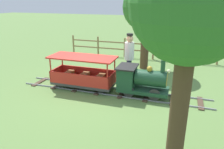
# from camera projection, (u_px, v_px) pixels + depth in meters

# --- Properties ---
(ground_plane) EXTENTS (60.00, 60.00, 0.00)m
(ground_plane) POSITION_uv_depth(u_px,v_px,m) (100.00, 90.00, 6.52)
(ground_plane) COLOR #608442
(track) EXTENTS (0.77, 5.70, 0.04)m
(track) POSITION_uv_depth(u_px,v_px,m) (111.00, 91.00, 6.41)
(track) COLOR gray
(track) RESTS_ON ground_plane
(locomotive) EXTENTS (0.73, 1.45, 1.07)m
(locomotive) POSITION_uv_depth(u_px,v_px,m) (140.00, 80.00, 6.01)
(locomotive) COLOR #1E472D
(locomotive) RESTS_ON ground_plane
(passenger_car) EXTENTS (0.83, 2.00, 0.97)m
(passenger_car) POSITION_uv_depth(u_px,v_px,m) (83.00, 75.00, 6.54)
(passenger_car) COLOR #3F3F3F
(passenger_car) RESTS_ON ground_plane
(conductor_person) EXTENTS (0.30, 0.30, 1.62)m
(conductor_person) POSITION_uv_depth(u_px,v_px,m) (129.00, 55.00, 6.78)
(conductor_person) COLOR #282D47
(conductor_person) RESTS_ON ground_plane
(oak_tree_near) EXTENTS (1.77, 1.77, 3.23)m
(oak_tree_near) POSITION_uv_depth(u_px,v_px,m) (147.00, 8.00, 7.84)
(oak_tree_near) COLOR #4C3823
(oak_tree_near) RESTS_ON ground_plane
(oak_tree_far) EXTENTS (1.62, 1.62, 3.40)m
(oak_tree_far) POSITION_uv_depth(u_px,v_px,m) (191.00, 7.00, 2.73)
(oak_tree_far) COLOR #4C3823
(oak_tree_far) RESTS_ON ground_plane
(fence_section) EXTENTS (0.08, 6.78, 0.90)m
(fence_section) POSITION_uv_depth(u_px,v_px,m) (139.00, 48.00, 9.86)
(fence_section) COLOR #93754C
(fence_section) RESTS_ON ground_plane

